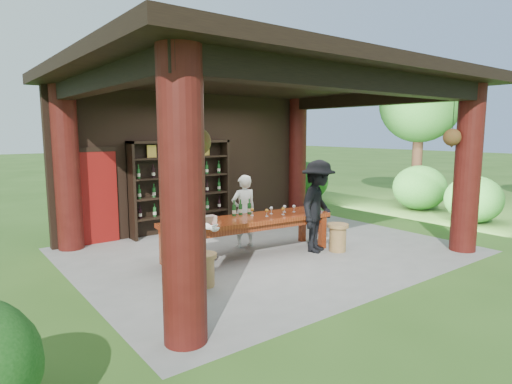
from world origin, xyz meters
TOP-DOWN VIEW (x-y plane):
  - ground at (0.00, 0.00)m, footprint 90.00×90.00m
  - pavilion at (-0.01, 0.43)m, footprint 7.50×6.00m
  - wine_shelf at (-0.65, 2.45)m, footprint 2.49×0.38m
  - tasting_table at (-0.55, -0.06)m, footprint 3.48×1.22m
  - stool_near_left at (-2.07, -0.99)m, footprint 0.40×0.40m
  - stool_near_right at (1.07, -0.91)m, footprint 0.42×0.42m
  - stool_far_left at (-2.37, -1.22)m, footprint 0.33×0.33m
  - host at (-0.24, 0.51)m, footprint 0.60×0.44m
  - guest_woman at (-1.94, -0.57)m, footprint 0.85×0.74m
  - guest_man at (0.74, -0.66)m, footprint 1.37×1.12m
  - table_bottles at (-0.49, 0.24)m, footprint 0.43×0.12m
  - table_glasses at (0.11, -0.10)m, footprint 0.98×0.38m
  - napkin_basket at (-1.42, -0.05)m, footprint 0.28×0.21m
  - shrubs at (1.40, 0.72)m, footprint 14.72×8.40m
  - trees at (3.34, 1.27)m, footprint 22.68×11.62m

SIDE VIEW (x-z plane):
  - ground at x=0.00m, z-range 0.00..0.00m
  - stool_far_left at x=-2.37m, z-range 0.01..0.45m
  - stool_near_left at x=-2.07m, z-range 0.02..0.54m
  - stool_near_right at x=1.07m, z-range 0.02..0.58m
  - shrubs at x=1.40m, z-range -0.12..1.24m
  - tasting_table at x=-0.55m, z-range 0.26..1.01m
  - guest_woman at x=-1.94m, z-range 0.00..1.49m
  - host at x=-0.24m, z-range 0.00..1.51m
  - napkin_basket at x=-1.42m, z-range 0.75..0.89m
  - table_glasses at x=0.11m, z-range 0.75..0.90m
  - table_bottles at x=-0.49m, z-range 0.75..1.06m
  - guest_man at x=0.74m, z-range 0.00..1.84m
  - wine_shelf at x=-0.65m, z-range 0.00..2.19m
  - pavilion at x=-0.01m, z-range 0.33..3.93m
  - trees at x=3.34m, z-range 0.97..5.77m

